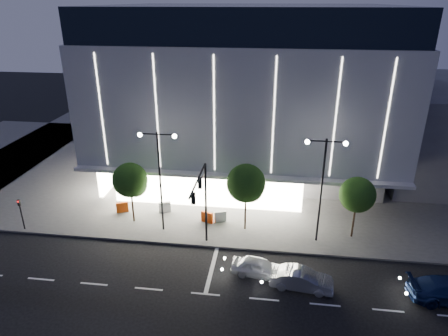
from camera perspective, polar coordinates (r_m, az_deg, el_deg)
ground at (r=30.06m, az=-6.05°, el=-15.30°), size 160.00×160.00×0.00m
sidewalk_museum at (r=50.36m, az=5.73°, el=1.36°), size 70.00×40.00×0.15m
museum at (r=46.19m, az=3.55°, el=11.37°), size 30.00×25.80×18.00m
traffic_mast at (r=29.91m, az=-3.14°, el=-3.95°), size 0.33×5.89×7.07m
street_lamp_west at (r=32.76m, az=-9.22°, el=0.05°), size 3.16×0.36×9.00m
street_lamp_east at (r=31.71m, az=13.94°, el=-1.14°), size 3.16×0.36×9.00m
ped_signal_far at (r=38.34m, az=-27.03°, el=-5.51°), size 0.22×0.24×3.00m
tree_left at (r=35.33m, az=-13.20°, el=-1.93°), size 3.02×3.02×5.72m
tree_mid at (r=33.14m, az=3.20°, el=-2.47°), size 3.25×3.25×6.15m
tree_right at (r=33.99m, az=18.52°, el=-3.88°), size 2.91×2.91×5.51m
car_lead at (r=29.86m, az=4.94°, el=-13.92°), size 4.12×2.10×1.34m
car_second at (r=29.11m, az=11.03°, el=-15.34°), size 4.47×1.99×1.43m
barrier_a at (r=38.58m, az=-14.32°, el=-5.45°), size 1.11×0.65×1.00m
barrier_b at (r=37.81m, az=-8.46°, el=-5.55°), size 1.11×0.67×1.00m
barrier_c at (r=35.81m, az=-2.43°, el=-7.03°), size 1.12×0.62×1.00m
barrier_d at (r=35.88m, az=-0.55°, el=-6.94°), size 1.12×0.59×1.00m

